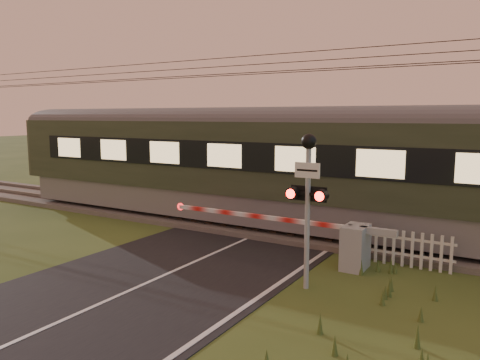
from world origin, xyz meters
The scene contains 7 objects.
ground centered at (0.00, 0.00, 0.00)m, with size 160.00×160.00×0.00m, color #364B1D.
road centered at (0.02, -0.23, 0.01)m, with size 6.00×140.00×0.03m.
track_bed centered at (0.00, 6.50, 0.07)m, with size 140.00×3.40×0.39m.
overhead_wires centered at (0.00, 6.50, 5.72)m, with size 120.00×0.62×0.62m.
boom_gate centered at (3.64, 3.74, 0.66)m, with size 7.01×0.91×1.20m.
crossing_signal centered at (3.41, 1.76, 2.49)m, with size 0.92×0.37×3.63m.
picket_fence centered at (4.87, 4.60, 0.50)m, with size 2.88×0.08×0.98m.
Camera 1 is at (7.52, -8.08, 4.03)m, focal length 35.00 mm.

